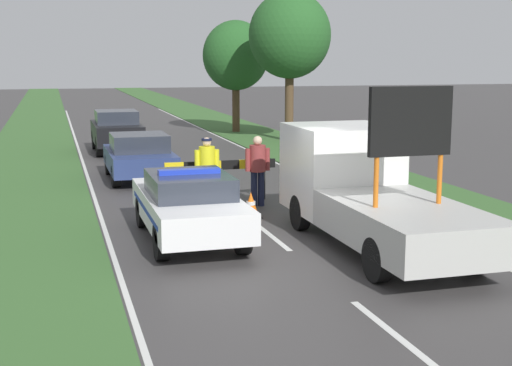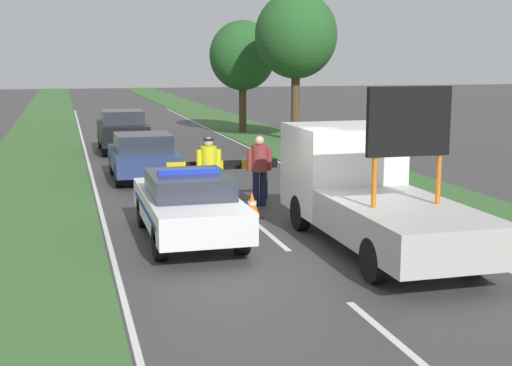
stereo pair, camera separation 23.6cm
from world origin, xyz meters
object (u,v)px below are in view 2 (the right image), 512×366
police_car (188,204)px  road_barrier (223,168)px  roadside_tree_near_left (242,56)px  pedestrian_civilian (259,165)px  traffic_cone_centre_front (223,191)px  queued_car_sedan_black (122,130)px  traffic_cone_near_police (252,205)px  roadside_tree_near_right (296,36)px  queued_car_hatch_blue (143,156)px  police_officer (209,166)px  work_truck (365,189)px

police_car → road_barrier: police_car is taller
road_barrier → roadside_tree_near_left: 18.20m
pedestrian_civilian → traffic_cone_centre_front: bearing=115.3°
police_car → roadside_tree_near_left: size_ratio=0.82×
road_barrier → queued_car_sedan_black: queued_car_sedan_black is taller
traffic_cone_near_police → queued_car_sedan_black: size_ratio=0.15×
roadside_tree_near_right → pedestrian_civilian: bearing=-111.8°
police_car → queued_car_hatch_blue: bearing=96.2°
police_officer → queued_car_sedan_black: 11.57m
road_barrier → police_officer: 0.75m
pedestrian_civilian → work_truck: bearing=-95.2°
police_car → traffic_cone_centre_front: police_car is taller
police_officer → queued_car_hatch_blue: size_ratio=0.44×
pedestrian_civilian → roadside_tree_near_left: bearing=56.3°
pedestrian_civilian → road_barrier: bearing=111.9°
road_barrier → pedestrian_civilian: (0.76, -0.82, 0.15)m
work_truck → road_barrier: work_truck is taller
traffic_cone_near_police → roadside_tree_near_left: (4.62, 19.40, 3.54)m
traffic_cone_near_police → roadside_tree_near_left: 20.25m
road_barrier → traffic_cone_centre_front: size_ratio=4.92×
pedestrian_civilian → traffic_cone_centre_front: (-0.79, 0.75, -0.75)m
police_officer → queued_car_hatch_blue: police_officer is taller
work_truck → police_officer: bearing=-61.2°
traffic_cone_near_police → traffic_cone_centre_front: bearing=97.1°
police_car → police_officer: police_officer is taller
police_car → queued_car_sedan_black: 14.67m
road_barrier → pedestrian_civilian: bearing=-43.3°
police_car → police_officer: bearing=76.9°
queued_car_hatch_blue → queued_car_sedan_black: (-0.08, 6.87, 0.14)m
work_truck → police_officer: (-2.38, 4.27, -0.04)m
police_officer → queued_car_hatch_blue: 4.79m
work_truck → police_officer: work_truck is taller
traffic_cone_near_police → traffic_cone_centre_front: traffic_cone_near_police is taller
queued_car_sedan_black → police_officer: bearing=96.1°
traffic_cone_centre_front → roadside_tree_near_right: bearing=64.1°
pedestrian_civilian → roadside_tree_near_right: (5.37, 13.46, 3.66)m
traffic_cone_centre_front → police_car: bearing=-112.7°
police_officer → traffic_cone_centre_front: (0.46, 0.48, -0.75)m
pedestrian_civilian → police_car: bearing=-149.7°
work_truck → police_officer: size_ratio=3.50×
police_car → pedestrian_civilian: pedestrian_civilian is taller
queued_car_hatch_blue → roadside_tree_near_right: (7.77, 8.56, 3.98)m
queued_car_hatch_blue → police_officer: bearing=104.0°
roadside_tree_near_left → road_barrier: bearing=-105.7°
police_car → roadside_tree_near_right: size_ratio=0.69×
road_barrier → police_officer: (-0.48, -0.55, 0.15)m
police_officer → queued_car_hatch_blue: (-1.15, 4.63, -0.32)m
roadside_tree_near_right → queued_car_sedan_black: bearing=-167.9°
road_barrier → traffic_cone_centre_front: 0.60m
roadside_tree_near_left → roadside_tree_near_right: bearing=-74.5°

